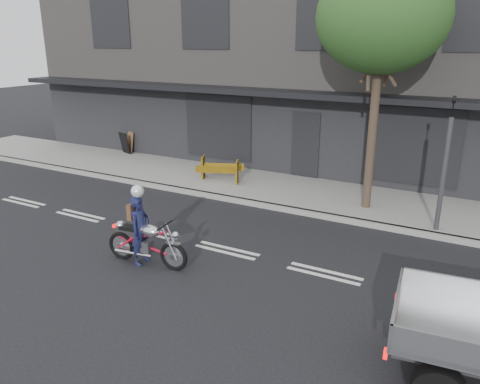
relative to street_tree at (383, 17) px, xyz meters
name	(u,v)px	position (x,y,z in m)	size (l,w,h in m)	color
ground	(227,250)	(-2.20, -4.20, -5.28)	(80.00, 80.00, 0.00)	black
sidewalk	(301,193)	(-2.20, 0.50, -5.20)	(32.00, 3.20, 0.15)	gray
kerb	(280,208)	(-2.20, -1.10, -5.20)	(32.00, 0.20, 0.15)	gray
building_main	(364,58)	(-2.20, 7.10, -1.28)	(26.00, 10.00, 8.00)	slate
street_tree	(383,17)	(0.00, 0.00, 0.00)	(3.40, 3.40, 6.74)	#382B21
traffic_light_pole	(444,172)	(2.00, -0.85, -3.63)	(0.12, 0.12, 3.50)	#2D2D30
motorcycle	(146,242)	(-3.40, -5.64, -4.74)	(2.03, 0.59, 1.04)	black
rider	(140,230)	(-3.55, -5.64, -4.50)	(0.56, 0.37, 1.55)	#16193C
construction_barrier	(217,171)	(-5.05, 0.03, -4.73)	(1.43, 0.57, 0.80)	#E5A10C
sandwich_board	(124,143)	(-10.62, 1.74, -4.68)	(0.56, 0.37, 0.89)	black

